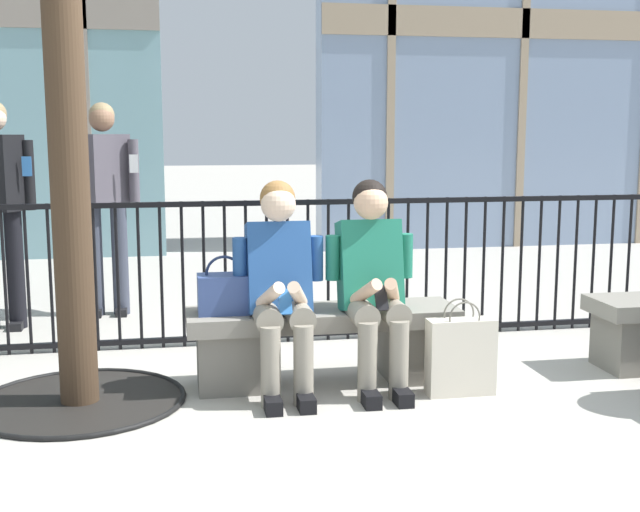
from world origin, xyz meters
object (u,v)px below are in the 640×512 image
seated_person_companion (373,278)px  handbag_on_bench (224,293)px  bystander_further_back (105,192)px  stone_bench (323,338)px  shopping_bag (461,356)px  seated_person_with_phone (280,281)px

seated_person_companion → handbag_on_bench: 0.86m
handbag_on_bench → bystander_further_back: 2.30m
stone_bench → bystander_further_back: 2.62m
bystander_further_back → shopping_bag: bearing=-49.1°
seated_person_with_phone → seated_person_companion: same height
seated_person_companion → stone_bench: bearing=154.5°
stone_bench → handbag_on_bench: 0.65m
seated_person_with_phone → handbag_on_bench: size_ratio=3.60×
stone_bench → shopping_bag: size_ratio=2.91×
seated_person_with_phone → seated_person_companion: size_ratio=1.00×
shopping_bag → bystander_further_back: 3.33m
bystander_further_back → handbag_on_bench: bearing=-68.9°
seated_person_with_phone → shopping_bag: 1.11m
seated_person_companion → shopping_bag: 0.67m
stone_bench → seated_person_companion: size_ratio=1.32×
stone_bench → handbag_on_bench: handbag_on_bench is taller
seated_person_companion → bystander_further_back: bearing=126.8°
stone_bench → seated_person_companion: 0.48m
bystander_further_back → seated_person_companion: bearing=-53.2°
stone_bench → seated_person_with_phone: (-0.27, -0.13, 0.38)m
handbag_on_bench → shopping_bag: size_ratio=0.61×
stone_bench → seated_person_with_phone: bearing=-154.5°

